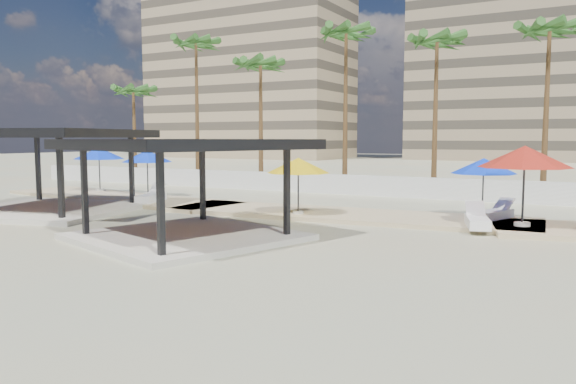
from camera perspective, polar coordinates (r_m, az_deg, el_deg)
name	(u,v)px	position (r m, az deg, el deg)	size (l,w,h in m)	color
ground	(209,238)	(19.46, -8.06, -4.66)	(200.00, 200.00, 0.00)	tan
promenade	(349,214)	(25.09, 6.24, -2.21)	(44.45, 7.97, 0.24)	#C6B284
boundary_wall	(372,186)	(33.48, 8.57, 0.63)	(56.00, 0.30, 1.20)	silver
building_west	(249,69)	(99.72, -3.99, 12.34)	(34.00, 16.00, 32.40)	#937F60
building_mid	(544,65)	(94.24, 24.55, 11.65)	(38.00, 16.00, 30.40)	#847259
pavilion_central	(185,180)	(19.07, -10.40, 1.20)	(8.33, 8.33, 3.38)	beige
pavilion_west	(47,163)	(28.01, -23.24, 2.72)	(9.07, 9.07, 3.80)	beige
umbrella_a	(99,153)	(36.23, -18.66, 3.74)	(3.01, 3.01, 2.67)	beige
umbrella_b	(298,166)	(23.88, 1.05, 2.69)	(3.57, 3.57, 2.40)	beige
umbrella_c	(525,157)	(22.27, 22.92, 3.29)	(3.48, 3.48, 2.96)	beige
umbrella_d	(484,166)	(24.88, 19.26, 2.49)	(3.26, 3.26, 2.40)	beige
umbrella_f	(147,156)	(33.37, -14.12, 3.53)	(3.00, 3.00, 2.53)	beige
lounger_a	(152,197)	(29.49, -13.70, -0.52)	(1.49, 2.50, 0.90)	white
lounger_b	(494,214)	(24.07, 20.21, -2.10)	(1.40, 2.22, 0.80)	white
lounger_c	(477,221)	(21.69, 18.67, -2.83)	(1.31, 2.32, 0.84)	white
palm_a	(133,94)	(46.89, -15.44, 9.56)	(3.00, 3.00, 7.97)	brown
palm_b	(196,50)	(43.62, -9.33, 14.09)	(3.00, 3.00, 11.27)	brown
palm_c	(261,69)	(39.48, -2.81, 12.35)	(3.00, 3.00, 9.28)	brown
palm_d	(346,40)	(37.68, 5.92, 15.08)	(3.00, 3.00, 10.97)	brown
palm_e	(437,47)	(35.17, 14.90, 14.07)	(3.00, 3.00, 9.96)	brown
palm_f	(549,37)	(34.43, 25.03, 14.11)	(3.00, 3.00, 10.08)	brown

